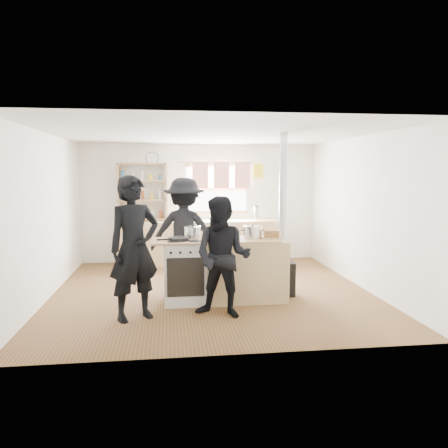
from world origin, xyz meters
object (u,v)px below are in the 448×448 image
(stockpot_stove, at_px, (193,232))
(person_near_right, at_px, (223,257))
(thermos, at_px, (256,213))
(person_near_left, at_px, (134,248))
(stockpot_counter, at_px, (253,232))
(flue_heater, at_px, (282,254))
(cooking_island, at_px, (225,270))
(person_far, at_px, (184,232))
(roast_tray, at_px, (220,238))
(skillet_greens, at_px, (179,239))
(bread_board, at_px, (271,235))

(stockpot_stove, relative_size, person_near_right, 0.16)
(thermos, height_order, person_near_left, person_near_left)
(stockpot_counter, bearing_deg, person_near_right, -126.37)
(thermos, height_order, flue_heater, flue_heater)
(person_near_left, bearing_deg, cooking_island, -0.83)
(stockpot_stove, xyz_separation_m, person_far, (-0.09, 0.89, -0.11))
(roast_tray, bearing_deg, thermos, 68.74)
(roast_tray, xyz_separation_m, stockpot_counter, (0.49, 0.10, 0.06))
(skillet_greens, distance_m, person_near_left, 0.84)
(thermos, xyz_separation_m, stockpot_counter, (-0.61, -2.74, -0.02))
(roast_tray, distance_m, flue_heater, 1.08)
(roast_tray, distance_m, stockpot_counter, 0.51)
(flue_heater, distance_m, person_near_left, 2.37)
(thermos, distance_m, person_near_right, 3.67)
(cooking_island, height_order, flue_heater, flue_heater)
(flue_heater, bearing_deg, thermos, 87.60)
(thermos, relative_size, roast_tray, 0.66)
(skillet_greens, height_order, bread_board, bread_board)
(roast_tray, bearing_deg, flue_heater, 15.68)
(person_near_right, bearing_deg, stockpot_counter, 77.39)
(stockpot_counter, relative_size, flue_heater, 0.11)
(stockpot_stove, xyz_separation_m, bread_board, (1.15, -0.19, -0.04))
(roast_tray, distance_m, person_far, 1.21)
(skillet_greens, relative_size, stockpot_stove, 1.27)
(person_near_right, bearing_deg, cooking_island, 104.07)
(stockpot_counter, distance_m, person_near_left, 1.82)
(skillet_greens, xyz_separation_m, stockpot_counter, (1.09, 0.10, 0.07))
(stockpot_stove, bearing_deg, skillet_greens, -132.31)
(thermos, distance_m, bread_board, 2.83)
(stockpot_stove, bearing_deg, thermos, 60.21)
(flue_heater, bearing_deg, person_near_left, -158.29)
(roast_tray, distance_m, stockpot_stove, 0.46)
(skillet_greens, bearing_deg, stockpot_counter, 5.04)
(stockpot_counter, bearing_deg, flue_heater, 20.02)
(skillet_greens, height_order, stockpot_stove, stockpot_stove)
(thermos, bearing_deg, person_far, -132.55)
(stockpot_stove, bearing_deg, cooking_island, -18.15)
(roast_tray, distance_m, person_near_left, 1.33)
(bread_board, bearing_deg, thermos, 83.04)
(skillet_greens, bearing_deg, person_far, 84.07)
(cooking_island, bearing_deg, flue_heater, 12.77)
(stockpot_counter, bearing_deg, person_far, 133.85)
(roast_tray, relative_size, bread_board, 1.43)
(skillet_greens, height_order, person_near_left, person_near_left)
(bread_board, xyz_separation_m, person_far, (-1.24, 1.08, -0.07))
(thermos, relative_size, person_far, 0.16)
(cooking_island, relative_size, person_near_right, 1.23)
(person_near_left, bearing_deg, flue_heater, -6.75)
(roast_tray, height_order, person_near_left, person_near_left)
(flue_heater, distance_m, person_near_right, 1.40)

